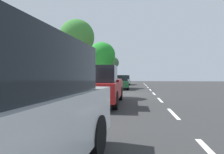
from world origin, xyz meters
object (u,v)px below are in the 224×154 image
Objects in this scene: cyclist_with_backpack at (103,81)px; street_tree_near_cyclist at (112,63)px; parked_sedan_green_second at (120,82)px; bicycle_at_curb at (104,90)px; street_tree_mid_block at (102,56)px; street_tree_far_end at (77,38)px; parked_sedan_silver_nearest at (125,80)px; parked_pickup_red_mid at (101,87)px; fire_hydrant at (112,82)px.

street_tree_near_cyclist is (1.47, -17.47, 2.52)m from cyclist_with_backpack.
bicycle_at_curb is at bearing 83.83° from parked_sedan_green_second.
street_tree_mid_block reaches higher than cyclist_with_backpack.
street_tree_mid_block reaches higher than street_tree_far_end.
parked_sedan_silver_nearest is 0.98× the size of street_tree_near_cyclist.
bicycle_at_curb is 9.21m from street_tree_mid_block.
street_tree_mid_block reaches higher than parked_pickup_red_mid.
street_tree_far_end is at bearing 82.84° from parked_sedan_silver_nearest.
parked_sedan_silver_nearest is 0.85× the size of street_tree_far_end.
cyclist_with_backpack is 0.33× the size of street_tree_far_end.
parked_sedan_silver_nearest is 0.84× the size of parked_pickup_red_mid.
bicycle_at_curb is at bearing 88.01° from parked_sedan_silver_nearest.
parked_sedan_silver_nearest and parked_sedan_green_second have the same top height.
street_tree_near_cyclist is at bearing -90.00° from street_tree_mid_block.
parked_pickup_red_mid is at bearing 90.09° from parked_sedan_silver_nearest.
street_tree_far_end is at bearing 53.92° from cyclist_with_backpack.
cyclist_with_backpack is 3.92m from street_tree_far_end.
parked_pickup_red_mid reaches higher than cyclist_with_backpack.
street_tree_near_cyclist is at bearing -90.00° from street_tree_far_end.
street_tree_far_end is (1.69, 1.56, 3.73)m from bicycle_at_curb.
parked_sedan_green_second is at bearing 90.70° from parked_sedan_silver_nearest.
street_tree_far_end is 6.23× the size of fire_hydrant.
parked_sedan_green_second is 5.90m from fire_hydrant.
street_tree_mid_block is (0.00, 9.57, 0.28)m from street_tree_near_cyclist.
street_tree_mid_block is at bearing -38.94° from parked_sedan_green_second.
street_tree_mid_block is 9.91m from street_tree_far_end.
street_tree_mid_block is (2.26, 8.09, 3.12)m from parked_sedan_silver_nearest.
parked_sedan_silver_nearest is 2.56× the size of bicycle_at_curb.
parked_pickup_red_mid is at bearing 97.14° from bicycle_at_curb.
fire_hydrant is at bearing -102.00° from street_tree_mid_block.
street_tree_near_cyclist is (2.26, -1.48, 2.84)m from parked_sedan_silver_nearest.
street_tree_far_end is (0.00, 19.48, 0.51)m from street_tree_near_cyclist.
parked_pickup_red_mid reaches higher than parked_sedan_silver_nearest.
fire_hydrant is at bearing -84.94° from parked_pickup_red_mid.
bicycle_at_curb is (0.57, 16.43, -0.38)m from parked_sedan_silver_nearest.
parked_pickup_red_mid is 23.01m from street_tree_near_cyclist.
cyclist_with_backpack is 8.51m from street_tree_mid_block.
bicycle_at_curb is at bearing -82.86° from parked_pickup_red_mid.
parked_pickup_red_mid is 5.34m from cyclist_with_backpack.
parked_pickup_red_mid is at bearing 95.76° from street_tree_near_cyclist.
parked_sedan_silver_nearest is 21.26m from parked_pickup_red_mid.
parked_sedan_green_second is 8.98m from street_tree_far_end.
parked_sedan_green_second is 6.05m from cyclist_with_backpack.
street_tree_mid_block is (2.29, -13.17, 2.98)m from parked_pickup_red_mid.
parked_sedan_silver_nearest is at bearing 146.76° from street_tree_near_cyclist.
street_tree_mid_block is 1.02× the size of street_tree_far_end.
parked_pickup_red_mid is 3.07× the size of bicycle_at_curb.
parked_sedan_silver_nearest reaches higher than fire_hydrant.
street_tree_far_end is (2.29, -3.26, 3.20)m from parked_pickup_red_mid.
street_tree_far_end reaches higher than fire_hydrant.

